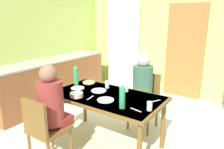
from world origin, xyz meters
TOP-DOWN VIEW (x-y plane):
  - ground_plane at (0.00, 0.00)m, footprint 6.31×6.31m
  - wall_back at (0.00, 2.43)m, footprint 4.15×0.10m
  - wall_left at (-1.98, 0.61)m, footprint 0.10×3.64m
  - door_wooden at (0.49, 2.35)m, footprint 0.80×0.05m
  - curtain_panel at (-1.04, 2.33)m, footprint 0.90×0.03m
  - kitchen_counter at (-1.65, 0.55)m, footprint 0.61×2.61m
  - dining_table at (0.17, -0.12)m, footprint 1.51×0.84m
  - chair_near_diner at (-0.15, -0.89)m, footprint 0.40×0.40m
  - chair_far_diner at (0.39, 0.65)m, footprint 0.40×0.40m
  - person_near_diner at (-0.15, -0.75)m, footprint 0.30×0.37m
  - person_far_diner at (0.39, 0.52)m, footprint 0.30×0.37m
  - water_bottle_green_near at (0.57, -0.35)m, footprint 0.07×0.07m
  - water_bottle_green_far at (-0.45, -0.01)m, footprint 0.07×0.07m
  - serving_bowl_center at (-0.11, -0.38)m, footprint 0.17×0.17m
  - dinner_plate_near_left at (-0.00, -0.04)m, footprint 0.21×0.21m
  - dinner_plate_near_right at (0.28, -0.27)m, footprint 0.21×0.21m
  - dinner_plate_far_center at (-0.32, -0.13)m, footprint 0.19×0.19m
  - drinking_glass_by_near_diner at (0.33, 0.16)m, footprint 0.06×0.06m
  - drinking_glass_by_far_diner at (0.02, 0.13)m, footprint 0.06×0.06m
  - drinking_glass_spare_center at (0.85, -0.23)m, footprint 0.06×0.06m
  - bread_plate_sliced at (-0.35, 0.17)m, footprint 0.19×0.19m
  - cutlery_knife_near at (0.80, 0.06)m, footprint 0.09×0.14m
  - cutlery_fork_near at (0.72, -0.31)m, footprint 0.15×0.05m
  - cutlery_knife_far at (0.07, -0.30)m, footprint 0.04×0.15m

SIDE VIEW (x-z plane):
  - ground_plane at x=0.00m, z-range 0.00..0.00m
  - kitchen_counter at x=-1.65m, z-range 0.00..0.91m
  - chair_near_diner at x=-0.15m, z-range 0.06..0.93m
  - chair_far_diner at x=0.39m, z-range 0.06..0.93m
  - dining_table at x=0.17m, z-range 0.29..1.02m
  - cutlery_knife_near at x=0.80m, z-range 0.73..0.73m
  - cutlery_fork_near at x=0.72m, z-range 0.73..0.73m
  - cutlery_knife_far at x=0.07m, z-range 0.73..0.73m
  - dinner_plate_near_left at x=0.00m, z-range 0.73..0.74m
  - dinner_plate_near_right at x=0.28m, z-range 0.73..0.74m
  - dinner_plate_far_center at x=-0.32m, z-range 0.73..0.74m
  - bread_plate_sliced at x=-0.35m, z-range 0.73..0.75m
  - serving_bowl_center at x=-0.11m, z-range 0.73..0.78m
  - drinking_glass_by_near_diner at x=0.33m, z-range 0.73..0.82m
  - drinking_glass_spare_center at x=0.85m, z-range 0.73..0.83m
  - drinking_glass_by_far_diner at x=0.02m, z-range 0.73..0.83m
  - person_near_diner at x=-0.15m, z-range 0.40..1.17m
  - person_far_diner at x=0.39m, z-range 0.40..1.17m
  - water_bottle_green_near at x=0.57m, z-range 0.72..1.00m
  - water_bottle_green_far at x=-0.45m, z-range 0.72..1.02m
  - door_wooden at x=0.49m, z-range 0.00..2.00m
  - curtain_panel at x=-1.04m, z-range 0.00..2.15m
  - wall_back at x=0.00m, z-range 0.00..2.56m
  - wall_left at x=-1.98m, z-range 0.00..2.56m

